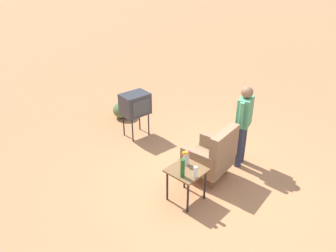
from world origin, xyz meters
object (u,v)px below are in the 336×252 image
Objects in this scene: flower_vase at (186,157)px; person_standing at (244,122)px; side_table at (186,174)px; tv_on_stand at (135,104)px; bottle_short_clear at (195,172)px; armchair at (212,155)px; bottle_wine_green at (183,168)px.

person_standing is at bearing 172.96° from flower_vase.
tv_on_stand is at bearing -112.34° from side_table.
side_table is at bearing -106.70° from bottle_short_clear.
side_table is (0.80, 0.05, 0.03)m from armchair.
armchair is 5.30× the size of bottle_short_clear.
person_standing is at bearing 179.87° from bottle_wine_green.
bottle_short_clear is (1.00, 2.50, -0.07)m from tv_on_stand.
flower_vase reaches higher than side_table.
bottle_wine_green reaches higher than bottle_short_clear.
bottle_wine_green is 1.21× the size of flower_vase.
tv_on_stand reaches higher than side_table.
tv_on_stand reaches higher than flower_vase.
bottle_wine_green is (0.99, 0.13, 0.28)m from armchair.
bottle_short_clear is (1.63, 0.16, -0.22)m from person_standing.
tv_on_stand is (-0.14, -2.22, 0.28)m from armchair.
armchair reaches higher than bottle_short_clear.
side_table is at bearing -2.79° from person_standing.
person_standing is 1.65m from bottle_short_clear.
armchair is at bearing 175.84° from flower_vase.
person_standing is at bearing 177.21° from side_table.
flower_vase is (0.69, -0.05, 0.27)m from armchair.
side_table is 1.93× the size of bottle_wine_green.
side_table is 0.32m from bottle_wine_green.
flower_vase is at bearing 69.14° from tv_on_stand.
armchair is 0.80m from side_table.
tv_on_stand is 0.63× the size of person_standing.
person_standing is 8.20× the size of bottle_short_clear.
armchair is at bearing -161.58° from bottle_short_clear.
bottle_wine_green is at bearing -53.59° from bottle_short_clear.
person_standing reaches higher than side_table.
bottle_short_clear is 0.39m from flower_vase.
armchair is at bearing 86.47° from tv_on_stand.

